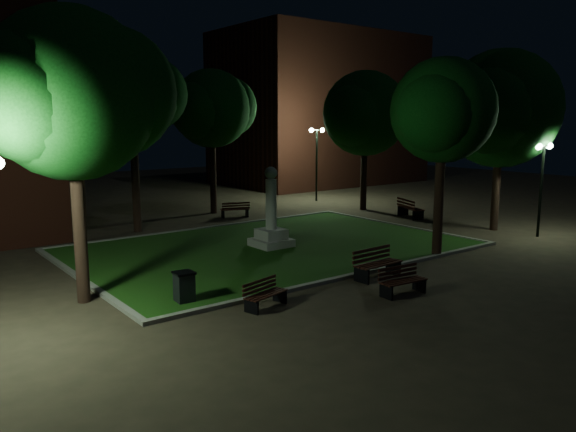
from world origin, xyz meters
name	(u,v)px	position (x,y,z in m)	size (l,w,h in m)	color
ground	(303,257)	(0.00, 0.00, 0.00)	(80.00, 80.00, 0.00)	#3C3123
lawn	(271,247)	(0.00, 2.00, 0.04)	(15.00, 10.00, 0.08)	#1E4B12
lawn_kerb	(271,247)	(0.00, 2.00, 0.06)	(15.40, 10.40, 0.12)	slate
monument	(271,225)	(0.00, 2.00, 0.96)	(1.40, 1.40, 3.20)	#9E9B91
building_far	(319,110)	(18.00, 20.00, 6.00)	(16.00, 10.00, 12.00)	#4E2015
tree_west	(75,95)	(-8.10, -0.32, 5.74)	(5.66, 4.62, 8.06)	black
tree_north_wl	(134,96)	(-2.80, 8.54, 6.17)	(5.09, 4.15, 8.26)	black
tree_north_er	(213,109)	(2.69, 11.03, 5.72)	(5.19, 4.24, 7.85)	black
tree_ne	(367,113)	(10.18, 6.83, 5.48)	(5.86, 4.79, 7.88)	black
tree_east	(503,109)	(10.65, -1.30, 5.61)	(6.57, 5.36, 8.29)	black
tree_se	(445,111)	(4.23, -2.95, 5.42)	(4.69, 3.83, 7.35)	black
tree_far_north	(78,98)	(-3.65, 13.66, 6.23)	(5.79, 4.72, 8.60)	black
lamppost_se	(542,171)	(10.68, -3.36, 2.92)	(1.18, 0.28, 4.13)	black
lamppost_ne	(317,150)	(10.31, 11.29, 3.22)	(1.18, 0.28, 4.63)	black
bench_near_left	(376,264)	(0.13, -3.65, 0.46)	(1.79, 0.69, 0.97)	black
bench_near_right	(402,282)	(-0.56, -5.32, 0.39)	(1.55, 0.66, 0.83)	black
bench_west_near	(264,295)	(-4.44, -3.82, 0.36)	(1.45, 0.81, 0.76)	black
bench_right_side	(409,209)	(10.03, 3.39, 0.47)	(1.22, 1.93, 1.00)	black
bench_far_side	(235,210)	(2.80, 9.13, 0.39)	(1.59, 0.96, 0.83)	black
trash_bin	(184,288)	(-6.03, -2.20, 0.47)	(0.58, 0.58, 0.92)	black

